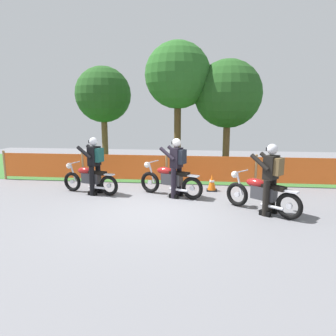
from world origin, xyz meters
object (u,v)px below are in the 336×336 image
motorcycle_lead (170,180)px  motorcycle_third (261,194)px  traffic_cone (212,182)px  rider_lead (177,164)px  motorcycle_trailing (90,179)px  rider_trailing (95,163)px  rider_third (271,175)px

motorcycle_lead → motorcycle_third: bearing=177.1°
motorcycle_third → motorcycle_lead: bearing=12.4°
motorcycle_lead → traffic_cone: 1.45m
rider_lead → motorcycle_trailing: bearing=21.9°
motorcycle_trailing → rider_trailing: bearing=-179.5°
rider_lead → rider_trailing: 2.42m
rider_third → traffic_cone: (-1.30, 2.06, -0.69)m
rider_lead → rider_trailing: bearing=23.0°
rider_trailing → motorcycle_third: bearing=-178.6°
rider_lead → rider_third: same height
motorcycle_third → traffic_cone: 2.24m
rider_lead → traffic_cone: bearing=-117.2°
rider_lead → motorcycle_third: bearing=176.7°
motorcycle_lead → rider_third: bearing=176.2°
motorcycle_lead → motorcycle_third: (2.36, -1.19, -0.01)m
rider_trailing → motorcycle_trailing: bearing=0.5°
motorcycle_lead → motorcycle_third: motorcycle_lead is taller
motorcycle_lead → rider_third: 2.89m
motorcycle_lead → traffic_cone: motorcycle_lead is taller
motorcycle_third → rider_trailing: size_ratio=0.96×
rider_trailing → rider_third: bearing=-179.7°
rider_trailing → traffic_cone: bearing=-151.7°
motorcycle_lead → rider_trailing: (-2.22, -0.05, 0.48)m
motorcycle_third → motorcycle_trailing: bearing=25.2°
rider_lead → motorcycle_lead: bearing=0.5°
motorcycle_trailing → rider_third: bearing=-179.7°
rider_lead → rider_trailing: (-2.42, 0.04, 0.00)m
motorcycle_third → traffic_cone: motorcycle_third is taller
motorcycle_lead → rider_lead: (0.21, -0.09, 0.48)m
motorcycle_trailing → traffic_cone: size_ratio=3.54×
rider_lead → traffic_cone: (1.02, 0.83, -0.69)m
rider_lead → rider_third: (2.32, -1.24, 0.00)m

